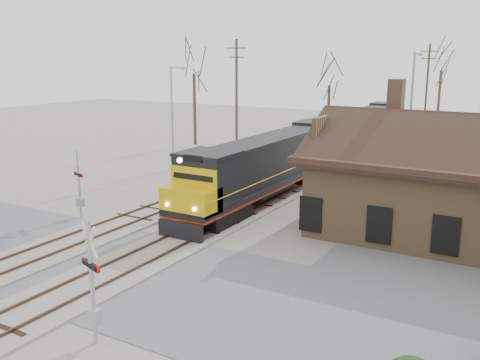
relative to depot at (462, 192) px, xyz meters
The scene contains 16 objects.
ground 17.14m from the depot, 134.97° to the right, with size 140.00×140.00×0.00m, color #A39E93.
road 17.13m from the depot, 134.97° to the right, with size 60.00×9.00×0.03m, color #59595E.
track_main 12.58m from the depot, 165.97° to the left, with size 3.40×90.00×0.24m.
track_siding 16.92m from the depot, 169.70° to the left, with size 3.40×90.00×0.24m.
depot is the anchor object (origin of this frame).
locomotive_lead 12.06m from the depot, behind, with size 2.84×19.06×4.23m.
locomotive_trailing 23.83m from the depot, 120.21° to the left, with size 2.84×19.06×4.00m.
crossbuck_near 19.01m from the depot, 116.49° to the right, with size 1.15×0.47×4.17m.
crossbuck_far 20.73m from the depot, 159.42° to the right, with size 1.07×0.45×3.90m.
streetlight_a 22.93m from the depot, 166.50° to the left, with size 0.25×2.04×8.33m.
streetlight_b 9.80m from the depot, 119.48° to the left, with size 0.25×2.04×9.38m.
utility_pole_a 26.24m from the depot, 146.62° to the left, with size 2.00×0.24×10.60m.
utility_pole_b 36.05m from the depot, 104.58° to the left, with size 2.00×0.24×10.40m.
tree_a 34.23m from the depot, 148.60° to the left, with size 4.87×4.87×11.93m.
tree_b 30.36m from the depot, 124.09° to the left, with size 4.09×4.09×10.02m.
tree_c 39.89m from the depot, 102.18° to the left, with size 4.98×4.98×12.21m.
Camera 1 is at (15.52, -16.22, 9.13)m, focal length 40.00 mm.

